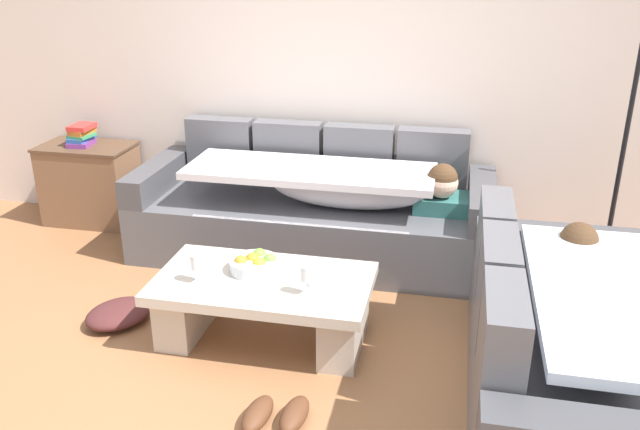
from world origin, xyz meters
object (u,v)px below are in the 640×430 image
Objects in this scene: fruit_bowl at (255,263)px; pair_of_shoes at (276,414)px; side_cabinet at (91,184)px; couch_along_wall at (319,212)px; coffee_table at (264,301)px; open_magazine at (332,277)px; couch_near_window at (570,353)px; wine_glass_near_right at (306,275)px; wine_glass_near_left at (197,263)px; book_stack_on_cabinet at (82,135)px; floor_lamp at (622,114)px; crumpled_garment at (119,314)px.

fruit_bowl is 0.89× the size of pair_of_shoes.
side_cabinet reaches higher than pair_of_shoes.
couch_along_wall reaches higher than side_cabinet.
coffee_table is 3.82× the size of pair_of_shoes.
open_magazine is 2.59m from side_cabinet.
couch_along_wall and couch_near_window have the same top height.
wine_glass_near_right is 0.59× the size of open_magazine.
open_magazine is (0.70, 0.21, -0.11)m from wine_glass_near_left.
book_stack_on_cabinet is (-1.89, 1.40, 0.48)m from coffee_table.
pair_of_shoes is at bearing -69.40° from coffee_table.
wine_glass_near_right is 0.23× the size of side_cabinet.
floor_lamp reaches higher than fruit_bowl.
fruit_bowl is 0.93m from pair_of_shoes.
floor_lamp reaches higher than wine_glass_near_left.
floor_lamp is at bearing 30.47° from wine_glass_near_left.
couch_along_wall is at bearing -177.59° from floor_lamp.
book_stack_on_cabinet is (-1.81, 1.31, 0.30)m from fruit_bowl.
coffee_table is 0.62× the size of floor_lamp.
fruit_bowl is (-0.07, 0.09, 0.18)m from coffee_table.
floor_lamp is 4.88× the size of crumpled_garment.
wine_glass_near_right is 2.63m from side_cabinet.
couch_along_wall reaches higher than open_magazine.
floor_lamp is at bearing -2.13° from side_cabinet.
wine_glass_near_right is 0.09× the size of floor_lamp.
couch_near_window is 1.40m from pair_of_shoes.
couch_along_wall is 1.29× the size of floor_lamp.
coffee_table is 7.23× the size of wine_glass_near_right.
book_stack_on_cabinet is 0.12× the size of floor_lamp.
open_magazine is 0.39× the size of side_cabinet.
couch_along_wall is 1.32m from wine_glass_near_right.
wine_glass_near_left is at bearing 135.83° from pair_of_shoes.
side_cabinet is 0.37× the size of floor_lamp.
couch_along_wall is at bearing 99.30° from wine_glass_near_right.
couch_near_window is 1.55× the size of coffee_table.
couch_near_window is 1.71m from fruit_bowl.
couch_near_window reaches higher than side_cabinet.
coffee_table is 1.67× the size of side_cabinet.
book_stack_on_cabinet is (-1.55, 1.51, 0.22)m from wine_glass_near_left.
pair_of_shoes is at bearing -119.43° from open_magazine.
couch_near_window reaches higher than coffee_table.
side_cabinet reaches higher than coffee_table.
wine_glass_near_left is at bearing 83.44° from couch_near_window.
coffee_table is (-0.06, -1.17, -0.09)m from couch_along_wall.
wine_glass_near_right is at bearing -0.57° from wine_glass_near_left.
side_cabinet is 2.29× the size of pair_of_shoes.
wine_glass_near_left is 0.72m from crumpled_garment.
wine_glass_near_left is 0.53× the size of pair_of_shoes.
crumpled_garment is (-0.96, -1.20, -0.27)m from couch_along_wall.
floor_lamp reaches higher than pair_of_shoes.
wine_glass_near_right is (0.21, -1.29, 0.17)m from couch_along_wall.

